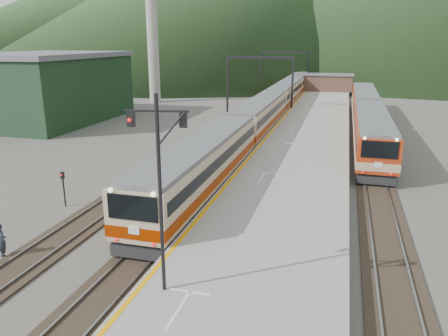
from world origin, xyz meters
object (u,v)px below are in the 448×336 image
(worker, at_px, (2,241))
(signal_mast, at_px, (159,176))
(second_train, at_px, (367,114))
(main_train, at_px, (285,94))

(worker, bearing_deg, signal_mast, -163.63)
(second_train, xyz_separation_m, worker, (-17.95, -35.96, -1.17))
(main_train, relative_size, worker, 58.16)
(main_train, xyz_separation_m, signal_mast, (2.80, -54.79, 3.44))
(main_train, distance_m, signal_mast, 54.97)
(second_train, distance_m, signal_mast, 39.12)
(second_train, bearing_deg, worker, -116.53)
(second_train, distance_m, worker, 40.21)
(worker, bearing_deg, second_train, -87.81)
(second_train, bearing_deg, signal_mast, -102.90)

